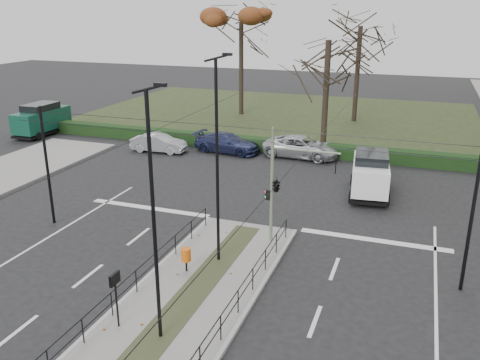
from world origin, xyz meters
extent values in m
plane|color=black|center=(0.00, 0.00, 0.00)|extent=(140.00, 140.00, 0.00)
cube|color=slate|center=(0.00, -2.50, 0.07)|extent=(4.40, 15.00, 0.14)
cube|color=#253118|center=(-6.00, 32.00, 0.05)|extent=(38.00, 26.00, 0.10)
cube|color=black|center=(-6.00, 18.60, 0.50)|extent=(38.00, 1.00, 1.00)
cylinder|color=black|center=(-2.05, 4.00, 0.59)|extent=(0.04, 0.04, 0.90)
cylinder|color=black|center=(2.05, 4.00, 0.59)|extent=(0.04, 0.04, 0.90)
cylinder|color=black|center=(-2.05, -2.60, 1.04)|extent=(0.04, 13.20, 0.04)
cylinder|color=black|center=(2.05, -2.60, 1.04)|extent=(0.04, 13.20, 0.04)
cylinder|color=black|center=(-9.60, 2.00, 3.00)|extent=(0.14, 0.14, 6.00)
cylinder|color=black|center=(9.60, 2.00, 3.00)|extent=(0.14, 0.14, 6.00)
cylinder|color=black|center=(0.00, 1.00, 5.50)|extent=(20.00, 0.02, 0.02)
cylinder|color=black|center=(0.00, 3.00, 5.50)|extent=(20.00, 0.02, 0.02)
cylinder|color=black|center=(-3.50, -2.00, 5.30)|extent=(0.02, 34.00, 0.02)
cylinder|color=black|center=(3.50, -2.00, 5.30)|extent=(0.02, 34.00, 0.02)
cylinder|color=slate|center=(1.47, 3.47, 2.56)|extent=(0.15, 0.15, 4.83)
cylinder|color=slate|center=(2.95, 3.47, 4.60)|extent=(2.97, 0.09, 0.09)
imported|color=black|center=(4.25, 3.47, 4.14)|extent=(0.19, 0.21, 0.84)
imported|color=black|center=(1.67, 3.47, 2.93)|extent=(1.09, 1.85, 0.74)
cube|color=black|center=(1.30, 3.47, 2.37)|extent=(0.20, 0.15, 0.46)
sphere|color=#FF0C0C|center=(1.21, 3.47, 2.51)|extent=(0.10, 0.10, 0.10)
sphere|color=#0CE533|center=(1.21, 3.47, 2.26)|extent=(0.10, 0.10, 0.10)
cylinder|color=black|center=(-0.97, -0.49, 0.39)|extent=(0.08, 0.08, 0.50)
cylinder|color=#DB5B0C|center=(-0.97, -0.49, 0.88)|extent=(0.40, 0.40, 0.55)
cylinder|color=black|center=(-1.50, -4.73, 1.10)|extent=(0.07, 0.07, 1.92)
cube|color=black|center=(-1.50, -4.73, 1.96)|extent=(0.10, 0.53, 0.40)
cube|color=silver|center=(-1.56, -4.73, 1.96)|extent=(0.02, 0.46, 0.34)
cylinder|color=black|center=(0.11, -4.75, 4.20)|extent=(0.12, 0.12, 8.11)
cube|color=black|center=(0.57, -4.75, 8.41)|extent=(0.36, 0.14, 0.10)
cylinder|color=black|center=(-0.10, 0.88, 4.37)|extent=(0.13, 0.13, 8.46)
cube|color=black|center=(0.37, 0.88, 8.76)|extent=(0.37, 0.15, 0.11)
imported|color=#B1B3B9|center=(-10.98, 15.75, 0.69)|extent=(4.30, 1.76, 1.39)
imported|color=#20274C|center=(-6.06, 17.37, 0.73)|extent=(5.22, 2.57, 1.46)
imported|color=#B1B3B9|center=(-0.48, 17.99, 0.77)|extent=(5.68, 2.93, 1.53)
cube|color=white|center=(5.05, 11.66, 1.26)|extent=(2.48, 4.90, 1.53)
cube|color=black|center=(5.05, 11.66, 2.18)|extent=(2.09, 2.77, 0.71)
cube|color=black|center=(5.05, 11.66, 0.30)|extent=(2.52, 5.00, 0.18)
cylinder|color=black|center=(6.20, 10.22, 0.33)|extent=(0.29, 0.68, 0.66)
cylinder|color=black|center=(4.23, 10.01, 0.33)|extent=(0.29, 0.68, 0.66)
cylinder|color=black|center=(5.87, 13.32, 0.33)|extent=(0.29, 0.68, 0.66)
cylinder|color=black|center=(3.90, 13.10, 0.33)|extent=(0.29, 0.68, 0.66)
cube|color=#0D3D2C|center=(-23.00, 17.28, 1.32)|extent=(2.03, 5.39, 1.65)
cube|color=black|center=(-23.00, 17.28, 2.31)|extent=(1.85, 2.97, 0.77)
cube|color=black|center=(-23.00, 17.28, 0.30)|extent=(2.07, 5.50, 0.18)
cylinder|color=black|center=(-21.99, 15.51, 0.33)|extent=(0.23, 0.66, 0.66)
cylinder|color=black|center=(-23.98, 15.49, 0.33)|extent=(0.23, 0.66, 0.66)
cylinder|color=black|center=(-22.02, 19.06, 0.33)|extent=(0.23, 0.66, 0.66)
cylinder|color=black|center=(-24.00, 19.04, 0.33)|extent=(0.23, 0.66, 0.66)
cylinder|color=black|center=(-9.79, 31.03, 4.56)|extent=(0.44, 0.44, 8.93)
ellipsoid|color=#5E2C15|center=(-9.79, 31.03, 9.03)|extent=(8.33, 8.33, 5.61)
cylinder|color=black|center=(1.50, 31.48, 4.46)|extent=(0.44, 0.44, 8.72)
cylinder|color=black|center=(0.72, 20.03, 4.16)|extent=(0.44, 0.44, 8.12)
camera|label=1|loc=(7.35, -17.21, 10.42)|focal=38.00mm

